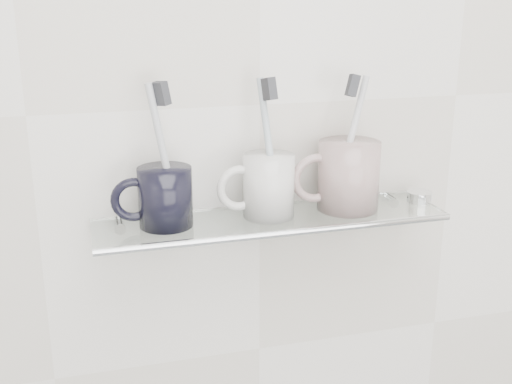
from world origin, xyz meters
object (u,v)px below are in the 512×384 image
object	(u,v)px
shelf_glass	(271,219)
mug_right	(349,176)
mug_left	(165,197)
mug_center	(269,186)

from	to	relation	value
shelf_glass	mug_right	world-z (taller)	mug_right
mug_left	mug_center	size ratio (longest dim) A/B	0.91
mug_left	mug_right	bearing A→B (deg)	-20.18
mug_center	mug_right	xyz separation A→B (m)	(0.12, 0.00, 0.01)
shelf_glass	mug_left	xyz separation A→B (m)	(-0.15, 0.00, 0.04)
mug_left	mug_center	xyz separation A→B (m)	(0.15, 0.00, 0.00)
mug_left	mug_center	distance (m)	0.15
mug_left	mug_center	bearing A→B (deg)	-20.18
shelf_glass	mug_left	bearing A→B (deg)	178.08
shelf_glass	mug_left	world-z (taller)	mug_left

